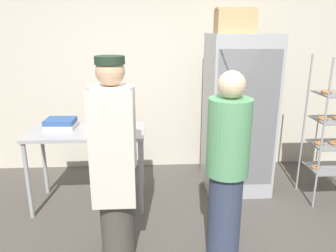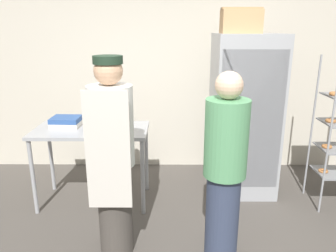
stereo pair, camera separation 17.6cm
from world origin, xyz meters
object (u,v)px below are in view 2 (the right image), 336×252
person_customer (225,170)px  binder_stack (66,122)px  blender_pitcher (118,114)px  donut_box (113,130)px  cardboard_storage_box (241,21)px  person_baker (113,157)px  refrigerator (244,115)px

person_customer → binder_stack: bearing=146.2°
binder_stack → person_customer: person_customer is taller
person_customer → blender_pitcher: bearing=132.0°
binder_stack → donut_box: bearing=-24.9°
blender_pitcher → person_customer: size_ratio=0.17×
donut_box → cardboard_storage_box: (1.34, 0.42, 1.08)m
blender_pitcher → person_baker: 1.05m
blender_pitcher → person_customer: (1.03, -1.15, -0.17)m
refrigerator → binder_stack: refrigerator is taller
cardboard_storage_box → person_baker: bearing=-137.5°
cardboard_storage_box → person_baker: (-1.23, -1.13, -1.10)m
refrigerator → cardboard_storage_box: bearing=-140.5°
donut_box → person_baker: size_ratio=0.17×
binder_stack → person_baker: bearing=-54.9°
refrigerator → binder_stack: size_ratio=5.86×
cardboard_storage_box → blender_pitcher: bearing=-176.4°
donut_box → person_baker: 0.72m
person_baker → person_customer: bearing=-6.3°
refrigerator → person_baker: (-1.35, -1.23, -0.04)m
donut_box → blender_pitcher: bearing=90.2°
person_customer → person_baker: bearing=173.7°
donut_box → blender_pitcher: 0.35m
donut_box → cardboard_storage_box: cardboard_storage_box is taller
donut_box → binder_stack: size_ratio=0.93×
binder_stack → person_customer: size_ratio=0.20×
binder_stack → cardboard_storage_box: cardboard_storage_box is taller
donut_box → person_customer: size_ratio=0.18×
person_customer → cardboard_storage_box: bearing=75.8°
donut_box → person_customer: person_customer is taller
donut_box → person_baker: (0.11, -0.71, -0.02)m
refrigerator → person_baker: refrigerator is taller
donut_box → refrigerator: bearing=19.6°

